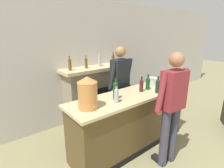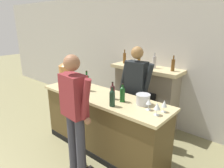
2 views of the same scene
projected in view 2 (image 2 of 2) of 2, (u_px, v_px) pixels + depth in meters
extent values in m
cube|color=beige|center=(149.00, 60.00, 4.27)|extent=(12.00, 0.07, 2.75)
cube|color=brown|center=(103.00, 124.00, 3.39)|extent=(2.26, 0.61, 0.96)
cube|color=#CAB784|center=(102.00, 97.00, 3.24)|extent=(2.33, 0.68, 0.04)
cube|color=black|center=(90.00, 155.00, 3.29)|extent=(2.22, 0.01, 0.10)
cube|color=gray|center=(145.00, 98.00, 4.25)|extent=(1.32, 0.44, 1.21)
cube|color=black|center=(139.00, 108.00, 4.13)|extent=(0.73, 0.02, 0.77)
cube|color=#CAB784|center=(146.00, 68.00, 4.05)|extent=(1.48, 0.52, 0.07)
cylinder|color=brown|center=(124.00, 58.00, 4.35)|extent=(0.07, 0.07, 0.22)
cylinder|color=brown|center=(125.00, 51.00, 4.31)|extent=(0.03, 0.03, 0.07)
cylinder|color=brown|center=(139.00, 61.00, 4.12)|extent=(0.06, 0.06, 0.20)
cylinder|color=brown|center=(139.00, 54.00, 4.08)|extent=(0.02, 0.02, 0.07)
cylinder|color=#AFABB0|center=(154.00, 62.00, 3.90)|extent=(0.07, 0.07, 0.23)
cylinder|color=#AFABB0|center=(155.00, 55.00, 3.85)|extent=(0.03, 0.03, 0.08)
cylinder|color=brown|center=(173.00, 65.00, 3.66)|extent=(0.07, 0.07, 0.22)
cylinder|color=brown|center=(174.00, 57.00, 3.61)|extent=(0.03, 0.03, 0.07)
cylinder|color=#393947|center=(81.00, 149.00, 2.75)|extent=(0.13, 0.13, 0.95)
cylinder|color=#393947|center=(73.00, 143.00, 2.88)|extent=(0.13, 0.13, 0.95)
cube|color=black|center=(78.00, 166.00, 3.06)|extent=(0.12, 0.25, 0.07)
cube|color=maroon|center=(74.00, 96.00, 2.59)|extent=(0.38, 0.25, 0.57)
cylinder|color=maroon|center=(86.00, 100.00, 2.45)|extent=(0.20, 0.08, 0.57)
sphere|color=#986547|center=(88.00, 121.00, 2.55)|extent=(0.09, 0.09, 0.09)
cylinder|color=maroon|center=(66.00, 91.00, 2.76)|extent=(0.20, 0.08, 0.57)
sphere|color=#986547|center=(68.00, 110.00, 2.86)|extent=(0.09, 0.09, 0.09)
sphere|color=#986547|center=(72.00, 63.00, 2.46)|extent=(0.21, 0.21, 0.21)
cylinder|color=#2F3049|center=(130.00, 115.00, 3.73)|extent=(0.13, 0.13, 0.95)
cube|color=black|center=(128.00, 138.00, 3.80)|extent=(0.12, 0.25, 0.07)
cylinder|color=#2F3049|center=(140.00, 118.00, 3.62)|extent=(0.13, 0.13, 0.95)
cube|color=black|center=(137.00, 141.00, 3.69)|extent=(0.12, 0.25, 0.07)
cube|color=black|center=(136.00, 77.00, 3.45)|extent=(0.38, 0.25, 0.56)
cylinder|color=black|center=(124.00, 76.00, 3.56)|extent=(0.20, 0.08, 0.57)
sphere|color=olive|center=(124.00, 92.00, 3.63)|extent=(0.09, 0.09, 0.09)
cylinder|color=black|center=(148.00, 80.00, 3.30)|extent=(0.20, 0.08, 0.57)
sphere|color=olive|center=(146.00, 97.00, 3.38)|extent=(0.09, 0.09, 0.09)
sphere|color=olive|center=(137.00, 53.00, 3.32)|extent=(0.21, 0.21, 0.21)
cylinder|color=#C27E41|center=(67.00, 75.00, 3.71)|extent=(0.27, 0.27, 0.38)
cone|color=#C27E41|center=(66.00, 63.00, 3.65)|extent=(0.27, 0.27, 0.08)
cylinder|color=#B29333|center=(60.00, 83.00, 3.64)|extent=(0.02, 0.04, 0.02)
cylinder|color=silver|center=(143.00, 100.00, 2.86)|extent=(0.20, 0.20, 0.14)
cylinder|color=silver|center=(143.00, 95.00, 2.84)|extent=(0.21, 0.21, 0.01)
cylinder|color=#154D1B|center=(122.00, 95.00, 2.96)|extent=(0.08, 0.08, 0.19)
sphere|color=#154D1B|center=(122.00, 89.00, 2.93)|extent=(0.07, 0.07, 0.07)
cylinder|color=#154D1B|center=(123.00, 87.00, 2.92)|extent=(0.03, 0.03, 0.08)
cylinder|color=black|center=(123.00, 84.00, 2.91)|extent=(0.03, 0.03, 0.01)
cylinder|color=#A1A7B8|center=(78.00, 86.00, 3.41)|extent=(0.07, 0.07, 0.19)
sphere|color=#A1A7B8|center=(78.00, 81.00, 3.38)|extent=(0.07, 0.07, 0.07)
cylinder|color=#A1A7B8|center=(78.00, 79.00, 3.37)|extent=(0.03, 0.03, 0.07)
cylinder|color=black|center=(78.00, 76.00, 3.35)|extent=(0.03, 0.03, 0.01)
cylinder|color=#193324|center=(112.00, 99.00, 2.80)|extent=(0.08, 0.08, 0.20)
sphere|color=#193324|center=(112.00, 93.00, 2.77)|extent=(0.08, 0.08, 0.08)
cylinder|color=#193324|center=(112.00, 90.00, 2.76)|extent=(0.03, 0.03, 0.08)
cylinder|color=black|center=(112.00, 87.00, 2.74)|extent=(0.04, 0.04, 0.01)
cylinder|color=#4E1B23|center=(113.00, 93.00, 3.07)|extent=(0.07, 0.07, 0.19)
sphere|color=#4E1B23|center=(113.00, 87.00, 3.04)|extent=(0.07, 0.07, 0.07)
cylinder|color=#4E1B23|center=(113.00, 85.00, 3.03)|extent=(0.03, 0.03, 0.07)
cylinder|color=black|center=(113.00, 82.00, 3.02)|extent=(0.03, 0.03, 0.01)
cylinder|color=#154B1B|center=(87.00, 84.00, 3.43)|extent=(0.08, 0.08, 0.24)
sphere|color=#154B1B|center=(87.00, 77.00, 3.40)|extent=(0.07, 0.07, 0.07)
cylinder|color=#154B1B|center=(87.00, 74.00, 3.38)|extent=(0.03, 0.03, 0.10)
cylinder|color=black|center=(86.00, 71.00, 3.37)|extent=(0.03, 0.03, 0.01)
cylinder|color=silver|center=(157.00, 115.00, 2.55)|extent=(0.08, 0.08, 0.01)
cylinder|color=silver|center=(157.00, 112.00, 2.54)|extent=(0.01, 0.01, 0.08)
cone|color=silver|center=(157.00, 106.00, 2.51)|extent=(0.09, 0.09, 0.09)
cylinder|color=silver|center=(148.00, 110.00, 2.70)|extent=(0.08, 0.08, 0.01)
cylinder|color=silver|center=(148.00, 107.00, 2.69)|extent=(0.01, 0.01, 0.08)
cone|color=silver|center=(149.00, 102.00, 2.67)|extent=(0.07, 0.07, 0.07)
cylinder|color=silver|center=(164.00, 112.00, 2.64)|extent=(0.06, 0.06, 0.01)
cylinder|color=silver|center=(164.00, 109.00, 2.63)|extent=(0.01, 0.01, 0.07)
cone|color=silver|center=(164.00, 104.00, 2.61)|extent=(0.07, 0.07, 0.09)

